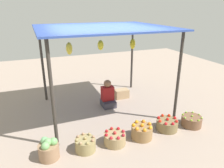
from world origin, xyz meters
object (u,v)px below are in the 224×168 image
object	(u,v)px
vendor_person	(108,96)
basket_red_tomatoes	(167,124)
basket_oranges	(142,132)
basket_red_apples	(115,138)
wooden_crate_near_vendor	(122,94)
basket_limes	(191,121)
basket_cabbages	(49,149)
basket_potatoes	(85,144)

from	to	relation	value
vendor_person	basket_red_tomatoes	size ratio (longest dim) A/B	1.59
basket_oranges	basket_red_apples	bearing A→B (deg)	179.04
basket_oranges	wooden_crate_near_vendor	size ratio (longest dim) A/B	1.07
vendor_person	basket_limes	size ratio (longest dim) A/B	1.65
basket_red_tomatoes	wooden_crate_near_vendor	world-z (taller)	basket_red_tomatoes
basket_red_apples	basket_cabbages	bearing A→B (deg)	178.20
basket_cabbages	basket_red_apples	bearing A→B (deg)	-1.80
basket_potatoes	wooden_crate_near_vendor	size ratio (longest dim) A/B	0.95
basket_potatoes	basket_red_tomatoes	bearing A→B (deg)	1.64
basket_red_apples	basket_red_tomatoes	distance (m)	1.34
basket_cabbages	basket_red_tomatoes	xyz separation A→B (m)	(2.65, 0.03, -0.07)
basket_red_tomatoes	basket_limes	world-z (taller)	basket_red_tomatoes
vendor_person	basket_red_apples	distance (m)	1.81
basket_red_apples	basket_oranges	bearing A→B (deg)	-0.96
vendor_person	basket_potatoes	world-z (taller)	vendor_person
basket_oranges	basket_cabbages	bearing A→B (deg)	178.47
basket_oranges	wooden_crate_near_vendor	world-z (taller)	basket_oranges
basket_potatoes	basket_oranges	xyz separation A→B (m)	(1.25, -0.02, 0.02)
basket_red_apples	basket_red_tomatoes	size ratio (longest dim) A/B	0.93
basket_potatoes	basket_red_tomatoes	xyz separation A→B (m)	(1.96, 0.06, -0.01)
basket_cabbages	basket_limes	bearing A→B (deg)	-0.80
vendor_person	basket_oranges	bearing A→B (deg)	-85.33
basket_potatoes	basket_red_apples	world-z (taller)	basket_potatoes
basket_cabbages	basket_oranges	world-z (taller)	basket_cabbages
basket_limes	vendor_person	bearing A→B (deg)	130.65
basket_cabbages	wooden_crate_near_vendor	world-z (taller)	basket_cabbages
vendor_person	basket_red_apples	xyz separation A→B (m)	(-0.48, -1.73, -0.17)
basket_cabbages	wooden_crate_near_vendor	xyz separation A→B (m)	(2.39, 2.06, -0.06)
basket_limes	basket_potatoes	bearing A→B (deg)	179.59
wooden_crate_near_vendor	basket_red_tomatoes	bearing A→B (deg)	-82.81
basket_oranges	vendor_person	bearing A→B (deg)	94.67
basket_cabbages	wooden_crate_near_vendor	distance (m)	3.16
basket_cabbages	basket_red_tomatoes	size ratio (longest dim) A/B	0.88
basket_cabbages	basket_oranges	distance (m)	1.95
vendor_person	basket_oranges	size ratio (longest dim) A/B	1.70
basket_red_tomatoes	basket_red_apples	bearing A→B (deg)	-176.99
basket_red_apples	basket_limes	world-z (taller)	basket_red_apples
basket_red_tomatoes	wooden_crate_near_vendor	distance (m)	2.05
basket_red_tomatoes	basket_cabbages	bearing A→B (deg)	-179.38
basket_potatoes	basket_red_apples	distance (m)	0.62
basket_red_tomatoes	basket_limes	bearing A→B (deg)	-6.64
basket_potatoes	basket_limes	distance (m)	2.60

